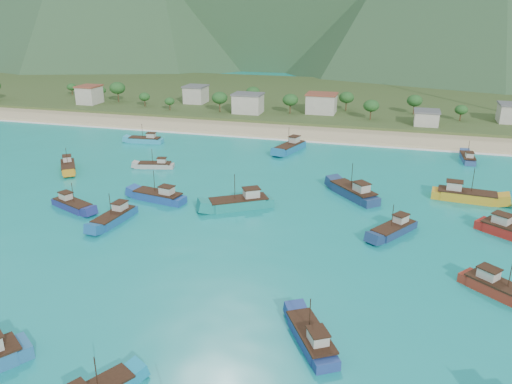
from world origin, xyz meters
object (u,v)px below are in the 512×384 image
(boat_25, at_px, (146,140))
(boat_5, at_px, (465,196))
(boat_13, at_px, (68,167))
(boat_4, at_px, (240,203))
(boat_2, at_px, (394,230))
(boat_30, at_px, (501,290))
(boat_0, at_px, (311,339))
(boat_24, at_px, (159,197))
(boat_12, at_px, (72,205))
(boat_28, at_px, (290,148))
(boat_7, at_px, (468,159))
(boat_26, at_px, (115,218))
(boat_9, at_px, (354,193))
(boat_10, at_px, (156,166))

(boat_25, bearing_deg, boat_5, -111.63)
(boat_5, distance_m, boat_13, 87.32)
(boat_5, height_order, boat_13, boat_5)
(boat_4, xyz_separation_m, boat_25, (-40.06, 39.18, -0.28))
(boat_2, xyz_separation_m, boat_30, (13.96, -15.98, 0.07))
(boat_0, bearing_deg, boat_5, 37.06)
(boat_0, distance_m, boat_24, 51.22)
(boat_12, bearing_deg, boat_5, 131.28)
(boat_28, bearing_deg, boat_13, 50.08)
(boat_5, height_order, boat_28, boat_5)
(boat_4, bearing_deg, boat_7, -77.35)
(boat_2, distance_m, boat_30, 21.22)
(boat_0, xyz_separation_m, boat_25, (-59.99, 75.84, -0.02))
(boat_12, relative_size, boat_28, 0.82)
(boat_7, distance_m, boat_13, 96.60)
(boat_30, bearing_deg, boat_26, -58.73)
(boat_9, height_order, boat_24, boat_9)
(boat_26, bearing_deg, boat_10, -70.88)
(boat_26, bearing_deg, boat_4, -142.29)
(boat_25, height_order, boat_30, boat_30)
(boat_12, bearing_deg, boat_26, 95.76)
(boat_4, relative_size, boat_25, 1.24)
(boat_0, relative_size, boat_13, 1.03)
(boat_25, bearing_deg, boat_4, -139.93)
(boat_9, bearing_deg, boat_28, 80.31)
(boat_7, xyz_separation_m, boat_25, (-85.12, -5.46, 0.06))
(boat_0, bearing_deg, boat_9, 59.12)
(boat_28, bearing_deg, boat_4, 106.06)
(boat_5, xyz_separation_m, boat_24, (-58.00, -16.34, -0.14))
(boat_12, height_order, boat_28, boat_28)
(boat_0, relative_size, boat_4, 0.81)
(boat_4, height_order, boat_25, boat_4)
(boat_2, height_order, boat_10, boat_2)
(boat_10, xyz_separation_m, boat_13, (-18.97, -6.99, 0.16))
(boat_4, relative_size, boat_26, 1.18)
(boat_7, height_order, boat_13, boat_13)
(boat_13, distance_m, boat_30, 93.46)
(boat_26, xyz_separation_m, boat_28, (20.38, 53.84, 0.16))
(boat_10, height_order, boat_12, boat_12)
(boat_28, bearing_deg, boat_2, 138.24)
(boat_10, bearing_deg, boat_5, -105.36)
(boat_10, xyz_separation_m, boat_26, (7.24, -30.76, 0.19))
(boat_13, bearing_deg, boat_24, 120.33)
(boat_5, bearing_deg, boat_26, -59.61)
(boat_9, bearing_deg, boat_7, 10.57)
(boat_10, bearing_deg, boat_12, 159.59)
(boat_4, height_order, boat_7, boat_4)
(boat_24, bearing_deg, boat_13, 77.31)
(boat_12, distance_m, boat_30, 73.48)
(boat_12, height_order, boat_24, boat_24)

